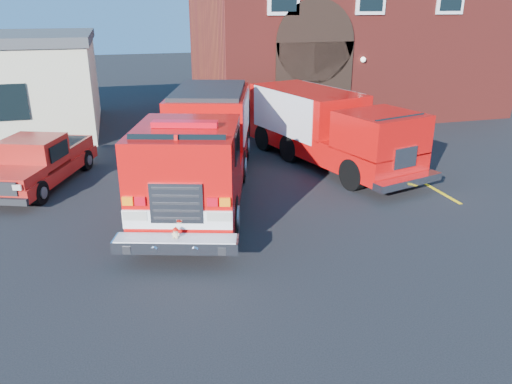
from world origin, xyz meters
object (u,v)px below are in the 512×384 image
object	(u,v)px
fire_engine	(202,146)
pickup_truck	(39,162)
fire_station	(341,29)
secondary_truck	(328,127)

from	to	relation	value
fire_engine	pickup_truck	xyz separation A→B (m)	(-4.98, 2.11, -0.74)
pickup_truck	fire_station	bearing A→B (deg)	32.56
fire_station	fire_engine	xyz separation A→B (m)	(-9.66, -11.46, -2.74)
fire_engine	secondary_truck	xyz separation A→B (m)	(4.90, 1.80, -0.12)
secondary_truck	fire_station	bearing A→B (deg)	63.72
pickup_truck	secondary_truck	bearing A→B (deg)	-1.78
secondary_truck	pickup_truck	bearing A→B (deg)	178.22
fire_station	fire_engine	world-z (taller)	fire_station
fire_station	secondary_truck	distance (m)	11.14
fire_station	pickup_truck	distance (m)	17.71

